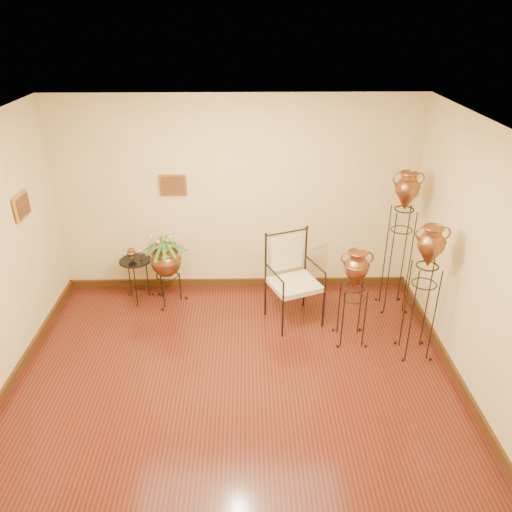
{
  "coord_description": "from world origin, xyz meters",
  "views": [
    {
      "loc": [
        0.15,
        -4.01,
        3.79
      ],
      "look_at": [
        0.25,
        1.3,
        1.1
      ],
      "focal_mm": 35.0,
      "sensor_mm": 36.0,
      "label": 1
    }
  ],
  "objects_px": {
    "armchair": "(295,281)",
    "amphora_tall": "(400,241)",
    "planter_urn": "(166,259)",
    "side_table": "(137,279)",
    "amphora_mid": "(423,292)"
  },
  "relations": [
    {
      "from": "armchair",
      "to": "amphora_tall",
      "type": "bearing_deg",
      "value": -8.84
    },
    {
      "from": "planter_urn",
      "to": "side_table",
      "type": "bearing_deg",
      "value": 169.81
    },
    {
      "from": "amphora_mid",
      "to": "side_table",
      "type": "xyz_separation_m",
      "value": [
        -3.56,
        1.3,
        -0.53
      ]
    },
    {
      "from": "amphora_mid",
      "to": "side_table",
      "type": "height_order",
      "value": "amphora_mid"
    },
    {
      "from": "armchair",
      "to": "planter_urn",
      "type": "bearing_deg",
      "value": 141.68
    },
    {
      "from": "amphora_tall",
      "to": "armchair",
      "type": "relative_size",
      "value": 1.64
    },
    {
      "from": "amphora_tall",
      "to": "side_table",
      "type": "distance_m",
      "value": 3.63
    },
    {
      "from": "planter_urn",
      "to": "armchair",
      "type": "relative_size",
      "value": 1.01
    },
    {
      "from": "amphora_mid",
      "to": "planter_urn",
      "type": "height_order",
      "value": "amphora_mid"
    },
    {
      "from": "planter_urn",
      "to": "side_table",
      "type": "height_order",
      "value": "planter_urn"
    },
    {
      "from": "planter_urn",
      "to": "side_table",
      "type": "xyz_separation_m",
      "value": [
        -0.44,
        0.08,
        -0.35
      ]
    },
    {
      "from": "planter_urn",
      "to": "amphora_tall",
      "type": "bearing_deg",
      "value": -3.63
    },
    {
      "from": "amphora_tall",
      "to": "amphora_mid",
      "type": "bearing_deg",
      "value": -90.0
    },
    {
      "from": "armchair",
      "to": "side_table",
      "type": "distance_m",
      "value": 2.26
    },
    {
      "from": "amphora_tall",
      "to": "side_table",
      "type": "bearing_deg",
      "value": 175.55
    }
  ]
}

